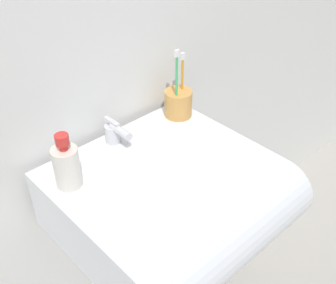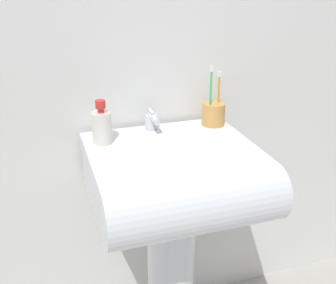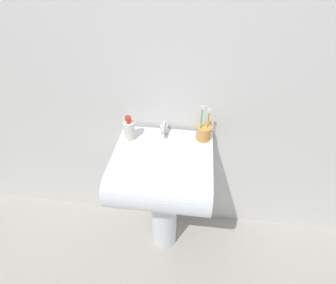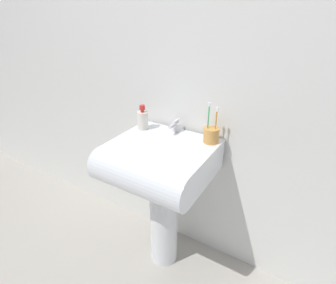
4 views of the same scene
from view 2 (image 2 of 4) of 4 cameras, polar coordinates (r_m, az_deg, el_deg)
The scene contains 6 objects.
wall_back at distance 1.47m, azimuth -2.75°, elevation 15.99°, with size 5.00×0.05×2.40m, color silver.
sink_pedestal at distance 1.61m, azimuth 0.39°, elevation -17.55°, with size 0.17×0.17×0.67m, color white.
sink_basin at distance 1.32m, azimuth 1.29°, elevation -5.17°, with size 0.52×0.51×0.17m.
faucet at distance 1.45m, azimuth -2.17°, elevation 2.88°, with size 0.04×0.10×0.07m.
toothbrush_cup at distance 1.51m, azimuth 6.17°, elevation 3.89°, with size 0.08×0.08×0.22m.
soap_bottle at distance 1.36m, azimuth -8.96°, elevation 2.12°, with size 0.06×0.06×0.14m.
Camera 2 is at (-0.38, -1.16, 1.38)m, focal length 45.00 mm.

